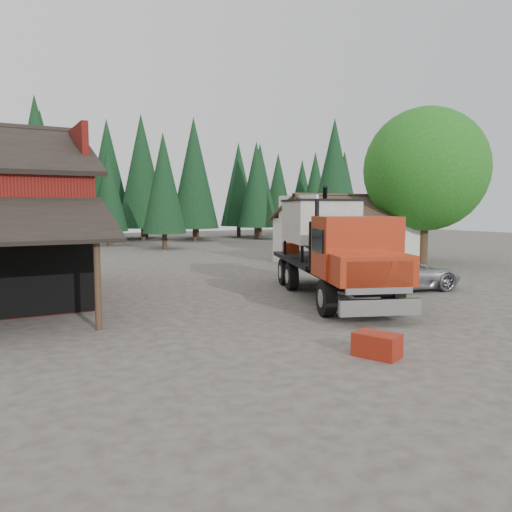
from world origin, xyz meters
TOP-DOWN VIEW (x-y plane):
  - ground at (0.00, 0.00)m, footprint 120.00×120.00m
  - farmhouse at (13.00, 13.00)m, footprint 8.60×6.42m
  - deciduous_tree at (17.01, 9.97)m, footprint 8.00×8.00m
  - conifer_backdrop at (0.00, 42.00)m, footprint 76.00×16.00m
  - near_pine_b at (6.00, 30.00)m, footprint 3.96×3.96m
  - near_pine_c at (22.00, 26.00)m, footprint 4.84×4.84m
  - near_pine_d at (-4.00, 34.00)m, footprint 5.28×5.28m
  - feed_truck at (4.02, 3.07)m, footprint 6.32×10.82m
  - silver_car at (8.00, 3.00)m, footprint 5.72×3.34m
  - equip_box at (-0.09, -4.14)m, footprint 1.07×1.28m

SIDE VIEW (x-z plane):
  - ground at x=0.00m, z-range 0.00..0.00m
  - conifer_backdrop at x=0.00m, z-range -8.00..8.00m
  - equip_box at x=-0.09m, z-range 0.00..0.60m
  - silver_car at x=8.00m, z-range 0.00..1.49m
  - farmhouse at x=13.00m, z-range -0.66..3.99m
  - feed_truck at x=4.02m, z-range -0.15..4.59m
  - near_pine_b at x=6.00m, z-range 0.69..11.09m
  - deciduous_tree at x=17.01m, z-range 0.81..11.01m
  - near_pine_c at x=22.00m, z-range 0.69..13.09m
  - near_pine_d at x=-4.00m, z-range 0.69..14.09m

